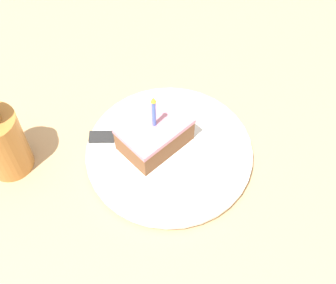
# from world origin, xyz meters

# --- Properties ---
(ground_plane) EXTENTS (2.40, 2.40, 0.04)m
(ground_plane) POSITION_xyz_m (0.00, 0.00, -0.02)
(ground_plane) COLOR tan
(ground_plane) RESTS_ON ground
(plate) EXTENTS (0.29, 0.29, 0.02)m
(plate) POSITION_xyz_m (-0.01, -0.00, 0.01)
(plate) COLOR white
(plate) RESTS_ON ground_plane
(cake_slice) EXTENTS (0.08, 0.12, 0.12)m
(cake_slice) POSITION_xyz_m (-0.03, -0.01, 0.05)
(cake_slice) COLOR brown
(cake_slice) RESTS_ON plate
(fork) EXTENTS (0.13, 0.14, 0.00)m
(fork) POSITION_xyz_m (-0.07, -0.03, 0.02)
(fork) COLOR #262626
(fork) RESTS_ON plate
(bottle) EXTENTS (0.08, 0.08, 0.17)m
(bottle) POSITION_xyz_m (-0.18, -0.21, 0.07)
(bottle) COLOR #B27233
(bottle) RESTS_ON ground_plane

